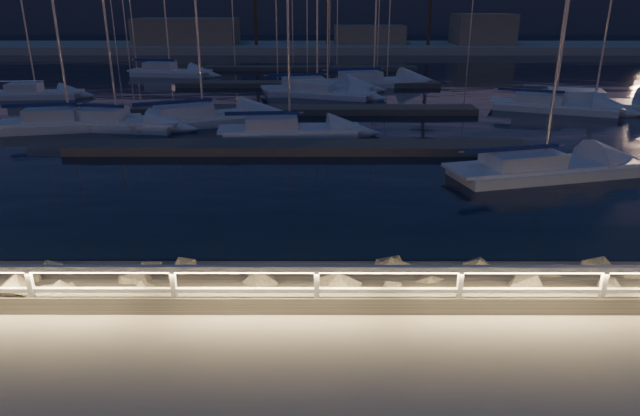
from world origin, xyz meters
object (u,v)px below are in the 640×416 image
Objects in this scene: sailboat_d at (539,166)px; sailboat_h at (551,105)px; guard_rail at (265,278)px; sailboat_g at (325,92)px; sailboat_k at (371,81)px; sailboat_f at (114,122)px; sailboat_b at (286,130)px; sailboat_a at (67,122)px; sailboat_j at (314,88)px; sailboat_l at (590,102)px; sailboat_e at (34,93)px; sailboat_c at (199,117)px; sailboat_i at (168,71)px.

sailboat_d reaches higher than sailboat_h.
guard_rail is 15.68m from sailboat_d.
sailboat_k is (3.89, 5.63, 0.07)m from sailboat_g.
sailboat_b is at bearing -3.37° from sailboat_f.
sailboat_j reaches higher than sailboat_a.
sailboat_h is at bearing 58.80° from guard_rail.
sailboat_j is at bearing 79.68° from sailboat_b.
sailboat_l is (29.53, 6.32, 0.03)m from sailboat_f.
sailboat_e is at bearing -171.54° from sailboat_l.
sailboat_c is 4.69m from sailboat_f.
sailboat_l is at bearing 17.86° from sailboat_b.
sailboat_i reaches higher than sailboat_g.
sailboat_d is at bearing -45.01° from sailboat_i.
sailboat_c reaches higher than sailboat_b.
sailboat_i is (-0.41, 24.09, 0.01)m from sailboat_a.
sailboat_f is (-20.59, 9.13, 0.01)m from sailboat_d.
sailboat_i is (-29.73, 18.17, 0.06)m from sailboat_h.
sailboat_d is at bearing -14.96° from sailboat_f.
sailboat_b reaches higher than sailboat_g.
sailboat_h is at bearing -1.19° from sailboat_a.
sailboat_a is 2.62m from sailboat_f.
sailboat_g is at bearing -3.22° from sailboat_e.
sailboat_e is at bearing 121.24° from sailboat_c.
sailboat_d is 1.25× the size of sailboat_e.
sailboat_a is 24.09m from sailboat_i.
guard_rail is 23.55m from sailboat_f.
sailboat_d is 1.11× the size of sailboat_f.
sailboat_k is at bearing 82.00° from guard_rail.
sailboat_c reaches higher than sailboat_i.
sailboat_b is at bearing -121.85° from sailboat_k.
sailboat_l is at bearing -51.92° from sailboat_k.
sailboat_c is at bearing 23.78° from sailboat_f.
sailboat_h is (16.93, 7.87, -0.02)m from sailboat_b.
sailboat_h reaches higher than guard_rail.
sailboat_a is (-13.08, 20.89, -0.92)m from guard_rail.
sailboat_h reaches higher than sailboat_f.
sailboat_l reaches higher than sailboat_i.
sailboat_c is at bearing -38.59° from sailboat_e.
guard_rail is at bearing -99.77° from sailboat_c.
sailboat_j is at bearing 36.03° from sailboat_c.
sailboat_b is 23.33m from sailboat_e.
sailboat_i is at bearing 145.31° from sailboat_k.
sailboat_g is (21.56, 0.49, -0.02)m from sailboat_e.
sailboat_b reaches higher than sailboat_f.
sailboat_d is at bearing -33.70° from sailboat_a.
guard_rail is 3.55× the size of sailboat_f.
sailboat_e is at bearing 174.37° from sailboat_j.
sailboat_j is at bearing 1.30° from sailboat_e.
sailboat_l is at bearing 34.12° from sailboat_h.
sailboat_a is 13.03m from sailboat_e.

